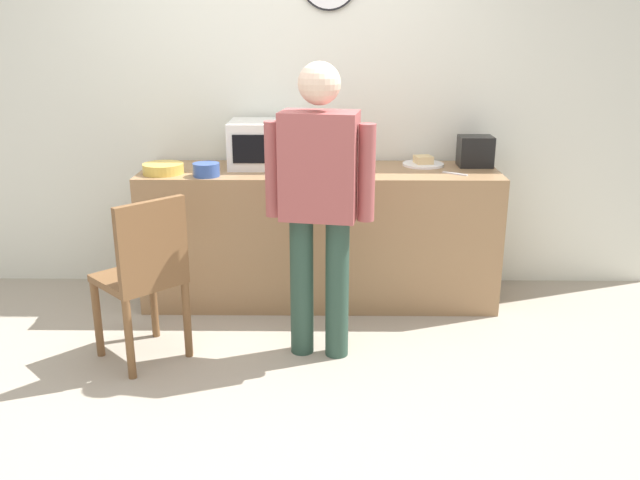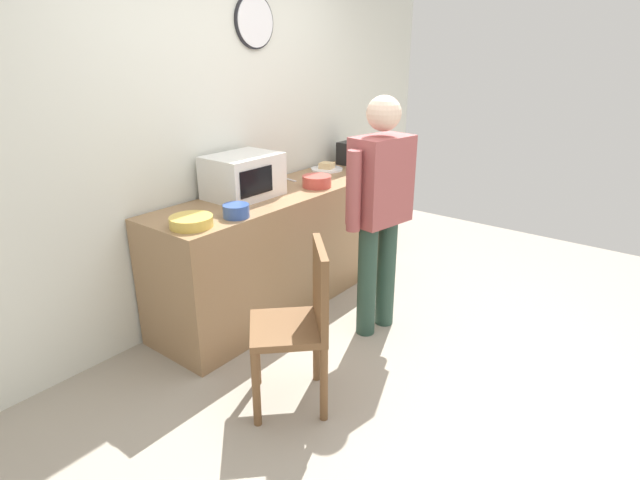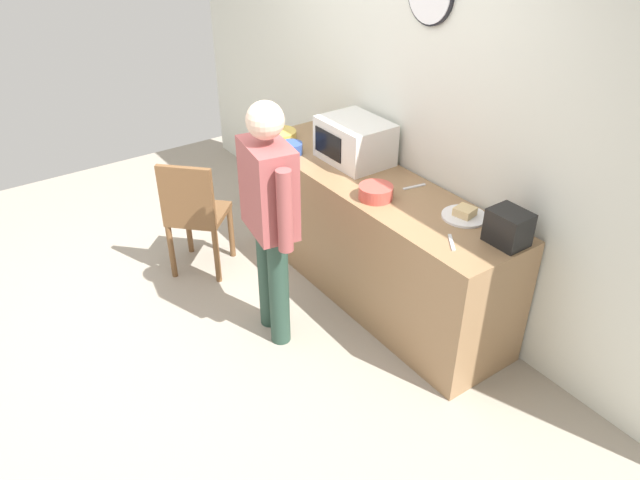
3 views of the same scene
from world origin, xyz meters
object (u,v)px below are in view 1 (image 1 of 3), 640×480
at_px(microwave, 268,144).
at_px(salad_bowl, 163,169).
at_px(fork_utensil, 353,164).
at_px(wooden_chair, 145,273).
at_px(cereal_bowl, 350,168).
at_px(mixing_bowl, 206,170).
at_px(person_standing, 319,192).
at_px(spoon_utensil, 455,174).
at_px(sandwich_plate, 423,163).
at_px(toaster, 475,151).

xyz_separation_m(microwave, salad_bowl, (-0.65, -0.23, -0.12)).
relative_size(fork_utensil, wooden_chair, 0.18).
height_order(cereal_bowl, mixing_bowl, cereal_bowl).
bearing_deg(person_standing, cereal_bowl, 74.72).
distance_m(cereal_bowl, person_standing, 0.70).
relative_size(salad_bowl, person_standing, 0.16).
bearing_deg(mixing_bowl, fork_utensil, 21.93).
height_order(microwave, wooden_chair, microwave).
bearing_deg(wooden_chair, spoon_utensil, 23.85).
height_order(microwave, salad_bowl, microwave).
bearing_deg(fork_utensil, mixing_bowl, -158.07).
distance_m(mixing_bowl, wooden_chair, 0.86).
xyz_separation_m(sandwich_plate, spoon_utensil, (0.16, -0.27, -0.01)).
xyz_separation_m(microwave, person_standing, (0.35, -0.92, -0.10)).
bearing_deg(mixing_bowl, toaster, 10.74).
bearing_deg(spoon_utensil, sandwich_plate, 121.02).
bearing_deg(wooden_chair, microwave, 59.95).
relative_size(microwave, toaster, 2.27).
distance_m(salad_bowl, fork_utensil, 1.25).
relative_size(salad_bowl, fork_utensil, 1.51).
distance_m(microwave, cereal_bowl, 0.59).
bearing_deg(toaster, microwave, -179.02).
bearing_deg(sandwich_plate, wooden_chair, -146.76).
bearing_deg(cereal_bowl, toaster, 17.53).
relative_size(salad_bowl, spoon_utensil, 1.51).
distance_m(salad_bowl, person_standing, 1.21).
height_order(mixing_bowl, fork_utensil, mixing_bowl).
distance_m(microwave, person_standing, 0.99).
xyz_separation_m(spoon_utensil, person_standing, (-0.85, -0.69, 0.04)).
relative_size(mixing_bowl, spoon_utensil, 0.97).
relative_size(microwave, spoon_utensil, 2.94).
bearing_deg(mixing_bowl, salad_bowl, 164.74).
height_order(spoon_utensil, person_standing, person_standing).
bearing_deg(cereal_bowl, spoon_utensil, 0.91).
distance_m(toaster, wooden_chair, 2.27).
relative_size(microwave, mixing_bowl, 3.02).
relative_size(sandwich_plate, salad_bowl, 1.07).
bearing_deg(toaster, sandwich_plate, 176.74).
height_order(salad_bowl, cereal_bowl, cereal_bowl).
relative_size(sandwich_plate, spoon_utensil, 1.62).
xyz_separation_m(microwave, wooden_chair, (-0.59, -1.02, -0.52)).
height_order(microwave, spoon_utensil, microwave).
xyz_separation_m(toaster, wooden_chair, (-1.96, -1.04, -0.47)).
bearing_deg(fork_utensil, wooden_chair, -136.67).
relative_size(cereal_bowl, toaster, 1.01).
relative_size(cereal_bowl, fork_utensil, 1.30).
height_order(sandwich_plate, toaster, toaster).
height_order(microwave, sandwich_plate, microwave).
bearing_deg(wooden_chair, cereal_bowl, 34.75).
bearing_deg(salad_bowl, wooden_chair, -85.80).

